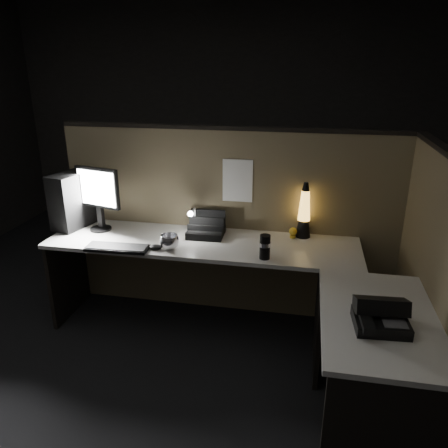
% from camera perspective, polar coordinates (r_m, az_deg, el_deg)
% --- Properties ---
extents(floor, '(6.00, 6.00, 0.00)m').
position_cam_1_polar(floor, '(3.08, -2.56, -19.47)').
color(floor, black).
rests_on(floor, ground).
extents(room_shell, '(6.00, 6.00, 6.00)m').
position_cam_1_polar(room_shell, '(2.39, -3.18, 11.81)').
color(room_shell, silver).
rests_on(room_shell, ground).
extents(partition_back, '(2.66, 0.06, 1.50)m').
position_cam_1_polar(partition_back, '(3.50, 0.77, -0.08)').
color(partition_back, brown).
rests_on(partition_back, ground).
extents(partition_right, '(0.06, 1.66, 1.50)m').
position_cam_1_polar(partition_right, '(2.79, 25.59, -7.82)').
color(partition_right, brown).
rests_on(partition_right, ground).
extents(desk, '(2.60, 1.60, 0.73)m').
position_cam_1_polar(desk, '(2.93, 1.87, -8.02)').
color(desk, beige).
rests_on(desk, ground).
extents(pc_tower, '(0.28, 0.45, 0.44)m').
position_cam_1_polar(pc_tower, '(3.67, -18.85, 3.09)').
color(pc_tower, black).
rests_on(pc_tower, desk).
extents(monitor, '(0.38, 0.17, 0.50)m').
position_cam_1_polar(monitor, '(3.50, -16.16, 3.95)').
color(monitor, black).
rests_on(monitor, desk).
extents(keyboard, '(0.45, 0.17, 0.02)m').
position_cam_1_polar(keyboard, '(3.18, -13.77, -3.07)').
color(keyboard, black).
rests_on(keyboard, desk).
extents(mouse, '(0.10, 0.07, 0.03)m').
position_cam_1_polar(mouse, '(3.12, -8.91, -3.01)').
color(mouse, black).
rests_on(mouse, desk).
extents(clip_lamp, '(0.04, 0.17, 0.22)m').
position_cam_1_polar(clip_lamp, '(3.29, -4.08, 0.57)').
color(clip_lamp, white).
rests_on(clip_lamp, desk).
extents(organizer, '(0.28, 0.24, 0.20)m').
position_cam_1_polar(organizer, '(3.33, -2.33, -0.70)').
color(organizer, black).
rests_on(organizer, desk).
extents(lava_lamp, '(0.11, 0.11, 0.42)m').
position_cam_1_polar(lava_lamp, '(3.31, 10.41, 1.22)').
color(lava_lamp, black).
rests_on(lava_lamp, desk).
extents(travel_mug, '(0.08, 0.08, 0.17)m').
position_cam_1_polar(travel_mug, '(2.93, 5.36, -3.00)').
color(travel_mug, black).
rests_on(travel_mug, desk).
extents(steel_mug, '(0.17, 0.17, 0.11)m').
position_cam_1_polar(steel_mug, '(3.10, -7.17, -2.34)').
color(steel_mug, silver).
rests_on(steel_mug, desk).
extents(figurine, '(0.06, 0.06, 0.06)m').
position_cam_1_polar(figurine, '(3.31, 9.00, -0.96)').
color(figurine, gold).
rests_on(figurine, desk).
extents(pinned_paper, '(0.23, 0.00, 0.33)m').
position_cam_1_polar(pinned_paper, '(3.34, 1.78, 5.67)').
color(pinned_paper, white).
rests_on(pinned_paper, partition_back).
extents(desk_phone, '(0.27, 0.28, 0.16)m').
position_cam_1_polar(desk_phone, '(2.36, 19.69, -11.17)').
color(desk_phone, black).
rests_on(desk_phone, desk).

